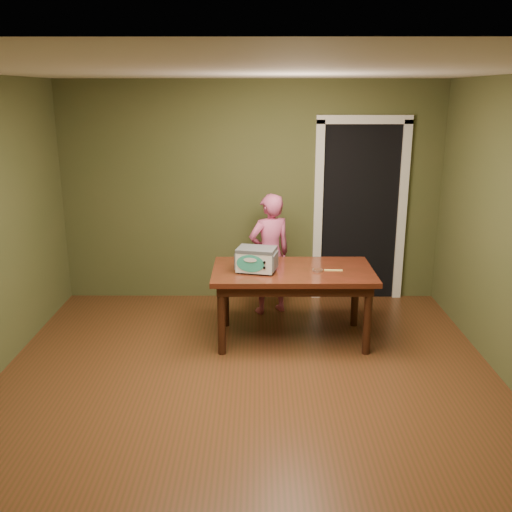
{
  "coord_description": "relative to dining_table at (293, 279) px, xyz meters",
  "views": [
    {
      "loc": [
        0.09,
        -4.21,
        2.45
      ],
      "look_at": [
        0.07,
        1.0,
        0.95
      ],
      "focal_mm": 40.0,
      "sensor_mm": 36.0,
      "label": 1
    }
  ],
  "objects": [
    {
      "name": "child",
      "position": [
        -0.22,
        0.76,
        0.04
      ],
      "size": [
        0.59,
        0.51,
        1.38
      ],
      "primitive_type": "imported",
      "rotation": [
        0.0,
        0.0,
        3.56
      ],
      "color": "#C4517F",
      "rests_on": "floor"
    },
    {
      "name": "floor",
      "position": [
        -0.43,
        -1.22,
        -0.65
      ],
      "size": [
        5.0,
        5.0,
        0.0
      ],
      "primitive_type": "plane",
      "color": "#5A2D19",
      "rests_on": "ground"
    },
    {
      "name": "doorway",
      "position": [
        0.87,
        1.56,
        0.41
      ],
      "size": [
        1.1,
        0.66,
        2.25
      ],
      "color": "black",
      "rests_on": "ground"
    },
    {
      "name": "dining_table",
      "position": [
        0.0,
        0.0,
        0.0
      ],
      "size": [
        1.61,
        0.91,
        0.75
      ],
      "rotation": [
        0.0,
        0.0,
        0.01
      ],
      "color": "#3E1B0E",
      "rests_on": "floor"
    },
    {
      "name": "room_shell",
      "position": [
        -0.43,
        -1.22,
        1.06
      ],
      "size": [
        4.52,
        5.02,
        2.61
      ],
      "color": "#4C4D29",
      "rests_on": "ground"
    },
    {
      "name": "toy_oven",
      "position": [
        -0.36,
        -0.08,
        0.23
      ],
      "size": [
        0.43,
        0.34,
        0.24
      ],
      "rotation": [
        0.0,
        0.0,
        -0.22
      ],
      "color": "#4C4F54",
      "rests_on": "dining_table"
    },
    {
      "name": "baking_pan",
      "position": [
        0.24,
        -0.07,
        0.11
      ],
      "size": [
        0.1,
        0.1,
        0.02
      ],
      "color": "silver",
      "rests_on": "dining_table"
    },
    {
      "name": "spatula",
      "position": [
        0.4,
        -0.04,
        0.1
      ],
      "size": [
        0.18,
        0.03,
        0.01
      ],
      "primitive_type": "cube",
      "rotation": [
        0.0,
        0.0,
        -0.04
      ],
      "color": "#F1D668",
      "rests_on": "dining_table"
    }
  ]
}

